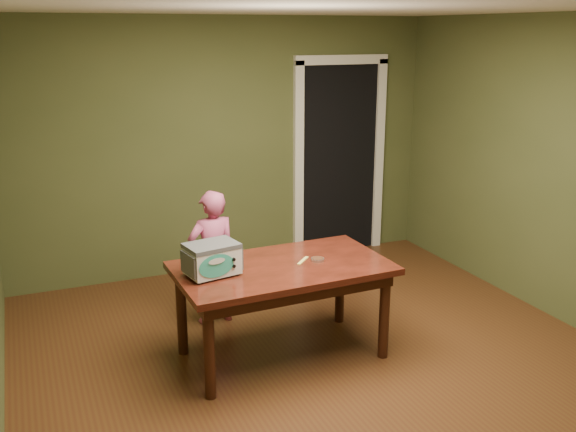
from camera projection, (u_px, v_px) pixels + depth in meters
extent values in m
plane|color=#4E2E16|center=(334.00, 374.00, 4.74)|extent=(5.00, 5.00, 0.00)
cube|color=#4B522B|center=(226.00, 147.00, 6.59)|extent=(4.50, 0.02, 2.60)
cube|color=white|center=(343.00, 5.00, 4.02)|extent=(4.50, 5.00, 0.02)
cube|color=black|center=(326.00, 156.00, 7.41)|extent=(0.90, 0.60, 2.10)
cube|color=black|center=(339.00, 161.00, 7.14)|extent=(0.90, 0.02, 2.10)
cube|color=white|center=(298.00, 165.00, 6.93)|extent=(0.10, 0.06, 2.20)
cube|color=white|center=(379.00, 158.00, 7.31)|extent=(0.10, 0.06, 2.20)
cube|color=white|center=(342.00, 60.00, 6.82)|extent=(1.10, 0.06, 0.10)
cube|color=black|center=(282.00, 268.00, 4.83)|extent=(1.62, 0.94, 0.05)
cube|color=black|center=(282.00, 277.00, 4.85)|extent=(1.50, 0.82, 0.10)
cylinder|color=black|center=(209.00, 352.00, 4.35)|extent=(0.08, 0.08, 0.70)
cylinder|color=black|center=(181.00, 312.00, 4.96)|extent=(0.08, 0.08, 0.70)
cylinder|color=black|center=(384.00, 315.00, 4.91)|extent=(0.08, 0.08, 0.70)
cylinder|color=black|center=(340.00, 284.00, 5.52)|extent=(0.08, 0.08, 0.70)
cylinder|color=#4C4F54|center=(200.00, 282.00, 4.47)|extent=(0.02, 0.02, 0.02)
cylinder|color=#4C4F54|center=(188.00, 274.00, 4.63)|extent=(0.02, 0.02, 0.02)
cylinder|color=#4C4F54|center=(237.00, 274.00, 4.63)|extent=(0.02, 0.02, 0.02)
cylinder|color=#4C4F54|center=(224.00, 266.00, 4.78)|extent=(0.02, 0.02, 0.02)
cube|color=silver|center=(212.00, 260.00, 4.60)|extent=(0.40, 0.31, 0.20)
cube|color=#4C4F54|center=(211.00, 246.00, 4.57)|extent=(0.40, 0.32, 0.03)
cube|color=#4C4F54|center=(188.00, 265.00, 4.50)|extent=(0.06, 0.23, 0.16)
cube|color=#4C4F54|center=(235.00, 255.00, 4.70)|extent=(0.06, 0.23, 0.16)
ellipsoid|color=teal|center=(217.00, 266.00, 4.48)|extent=(0.27, 0.06, 0.17)
cylinder|color=black|center=(234.00, 259.00, 4.54)|extent=(0.03, 0.02, 0.02)
cylinder|color=black|center=(234.00, 266.00, 4.56)|extent=(0.02, 0.02, 0.02)
cylinder|color=silver|center=(318.00, 259.00, 4.91)|extent=(0.10, 0.10, 0.02)
cylinder|color=#50291A|center=(318.00, 259.00, 4.91)|extent=(0.09, 0.09, 0.01)
cube|color=#F5E86A|center=(303.00, 261.00, 4.91)|extent=(0.15, 0.14, 0.01)
imported|color=#C3507E|center=(212.00, 258.00, 5.46)|extent=(0.45, 0.32, 1.18)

